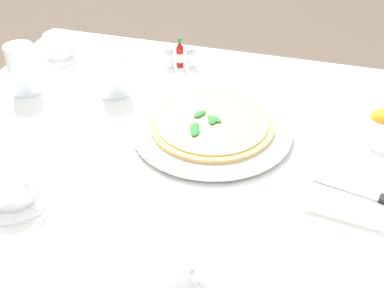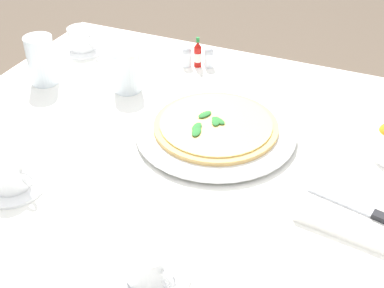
% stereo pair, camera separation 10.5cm
% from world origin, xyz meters
% --- Properties ---
extents(dining_table, '(1.14, 1.14, 0.73)m').
position_xyz_m(dining_table, '(0.00, 0.00, 0.60)').
color(dining_table, white).
rests_on(dining_table, ground_plane).
extents(pizza_plate, '(0.35, 0.35, 0.02)m').
position_xyz_m(pizza_plate, '(-0.05, -0.16, 0.74)').
color(pizza_plate, white).
rests_on(pizza_plate, dining_table).
extents(pizza, '(0.27, 0.27, 0.02)m').
position_xyz_m(pizza, '(-0.05, -0.16, 0.76)').
color(pizza, '#DBAD60').
rests_on(pizza, pizza_plate).
extents(coffee_cup_left_edge, '(0.13, 0.13, 0.07)m').
position_xyz_m(coffee_cup_left_edge, '(0.25, 0.16, 0.76)').
color(coffee_cup_left_edge, white).
rests_on(coffee_cup_left_edge, dining_table).
extents(coffee_cup_near_right, '(0.13, 0.13, 0.07)m').
position_xyz_m(coffee_cup_near_right, '(-0.09, 0.25, 0.76)').
color(coffee_cup_near_right, white).
rests_on(coffee_cup_near_right, dining_table).
extents(coffee_cup_far_left, '(0.13, 0.13, 0.07)m').
position_xyz_m(coffee_cup_far_left, '(0.45, -0.40, 0.76)').
color(coffee_cup_far_left, white).
rests_on(coffee_cup_far_left, dining_table).
extents(water_glass_far_right, '(0.07, 0.07, 0.11)m').
position_xyz_m(water_glass_far_right, '(0.23, -0.25, 0.78)').
color(water_glass_far_right, white).
rests_on(water_glass_far_right, dining_table).
extents(water_glass_near_left, '(0.07, 0.07, 0.12)m').
position_xyz_m(water_glass_near_left, '(0.44, -0.20, 0.79)').
color(water_glass_near_left, white).
rests_on(water_glass_near_left, dining_table).
extents(napkin_folded, '(0.23, 0.16, 0.02)m').
position_xyz_m(napkin_folded, '(-0.38, -0.01, 0.74)').
color(napkin_folded, white).
rests_on(napkin_folded, dining_table).
extents(dinner_knife, '(0.19, 0.06, 0.01)m').
position_xyz_m(dinner_knife, '(-0.38, -0.01, 0.75)').
color(dinner_knife, silver).
rests_on(dinner_knife, napkin_folded).
extents(hot_sauce_bottle, '(0.02, 0.02, 0.08)m').
position_xyz_m(hot_sauce_bottle, '(0.11, -0.44, 0.77)').
color(hot_sauce_bottle, '#B7140F').
rests_on(hot_sauce_bottle, dining_table).
extents(salt_shaker, '(0.03, 0.03, 0.06)m').
position_xyz_m(salt_shaker, '(0.14, -0.43, 0.76)').
color(salt_shaker, white).
rests_on(salt_shaker, dining_table).
extents(pepper_shaker, '(0.03, 0.03, 0.06)m').
position_xyz_m(pepper_shaker, '(0.09, -0.45, 0.76)').
color(pepper_shaker, white).
rests_on(pepper_shaker, dining_table).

